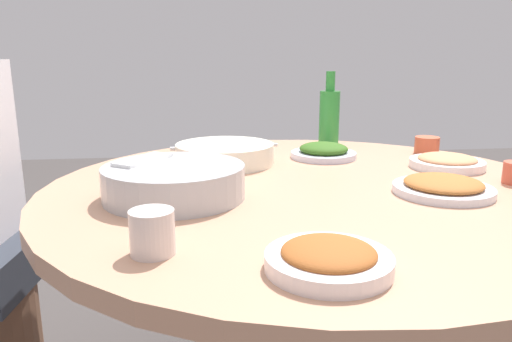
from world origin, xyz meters
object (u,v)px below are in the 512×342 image
object	(u,v)px
dish_shrimp	(447,162)
tea_cup_far	(427,145)
soup_bowl	(225,154)
round_dining_table	(310,221)
rice_bowl	(174,181)
dish_greens	(324,152)
green_bottle	(329,116)
dish_stirfry	(329,258)
tea_cup_side	(152,232)
dish_tofu_braise	(443,186)

from	to	relation	value
dish_shrimp	tea_cup_far	world-z (taller)	tea_cup_far
soup_bowl	round_dining_table	bearing A→B (deg)	37.41
rice_bowl	tea_cup_far	xyz separation A→B (m)	(-0.42, 0.80, -0.01)
dish_greens	dish_shrimp	bearing A→B (deg)	60.39
rice_bowl	dish_shrimp	world-z (taller)	rice_bowl
soup_bowl	dish_greens	bearing A→B (deg)	99.02
round_dining_table	green_bottle	bearing A→B (deg)	160.32
round_dining_table	dish_stirfry	distance (m)	0.51
dish_shrimp	tea_cup_side	bearing A→B (deg)	-56.07
round_dining_table	tea_cup_far	distance (m)	0.59
green_bottle	tea_cup_side	size ratio (longest dim) A/B	3.56
tea_cup_side	dish_stirfry	bearing A→B (deg)	70.80
round_dining_table	dish_tofu_braise	xyz separation A→B (m)	(0.12, 0.29, 0.11)
tea_cup_far	dish_stirfry	bearing A→B (deg)	-34.00
green_bottle	tea_cup_far	size ratio (longest dim) A/B	3.34
green_bottle	soup_bowl	bearing A→B (deg)	-56.56
dish_tofu_braise	dish_greens	distance (m)	0.46
dish_stirfry	dish_greens	bearing A→B (deg)	165.80
tea_cup_far	soup_bowl	bearing A→B (deg)	-83.35
rice_bowl	dish_stirfry	world-z (taller)	rice_bowl
dish_greens	round_dining_table	bearing A→B (deg)	-19.93
round_dining_table	green_bottle	xyz separation A→B (m)	(-0.52, 0.18, 0.20)
dish_greens	green_bottle	xyz separation A→B (m)	(-0.20, 0.07, 0.09)
round_dining_table	dish_stirfry	bearing A→B (deg)	-10.36
green_bottle	tea_cup_side	bearing A→B (deg)	-30.64
green_bottle	rice_bowl	bearing A→B (deg)	-41.10
round_dining_table	soup_bowl	xyz separation A→B (m)	(-0.26, -0.20, 0.12)
dish_tofu_braise	dish_stirfry	size ratio (longest dim) A/B	1.18
tea_cup_side	tea_cup_far	bearing A→B (deg)	131.73
round_dining_table	dish_shrimp	xyz separation A→B (m)	(-0.13, 0.43, 0.11)
green_bottle	tea_cup_far	world-z (taller)	green_bottle
rice_bowl	dish_greens	xyz separation A→B (m)	(-0.39, 0.45, -0.02)
green_bottle	round_dining_table	bearing A→B (deg)	-19.68
soup_bowl	dish_tofu_braise	distance (m)	0.62
soup_bowl	dish_shrimp	size ratio (longest dim) A/B	1.54
dish_shrimp	dish_stirfry	bearing A→B (deg)	-39.88
dish_tofu_braise	round_dining_table	bearing A→B (deg)	-112.55
soup_bowl	dish_stirfry	distance (m)	0.76
green_bottle	dish_tofu_braise	bearing A→B (deg)	8.98
rice_bowl	soup_bowl	xyz separation A→B (m)	(-0.34, 0.13, -0.01)
soup_bowl	dish_greens	world-z (taller)	soup_bowl
dish_shrimp	tea_cup_far	size ratio (longest dim) A/B	2.64
rice_bowl	dish_greens	size ratio (longest dim) A/B	1.55
rice_bowl	tea_cup_side	size ratio (longest dim) A/B	4.32
round_dining_table	tea_cup_side	distance (m)	0.55
dish_stirfry	tea_cup_side	size ratio (longest dim) A/B	2.62
soup_bowl	dish_tofu_braise	bearing A→B (deg)	51.92
soup_bowl	dish_greens	size ratio (longest dim) A/B	1.56
dish_tofu_braise	tea_cup_side	world-z (taller)	tea_cup_side
dish_stirfry	green_bottle	size ratio (longest dim) A/B	0.74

